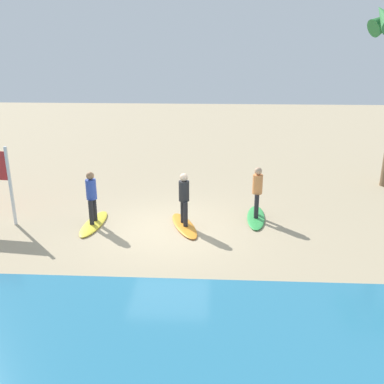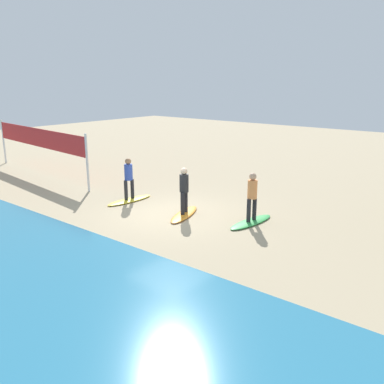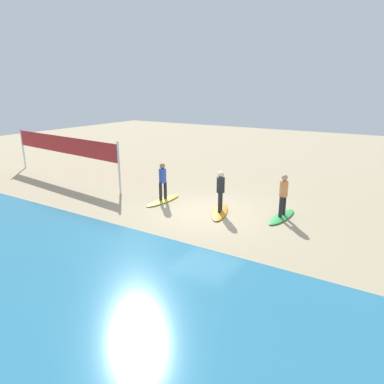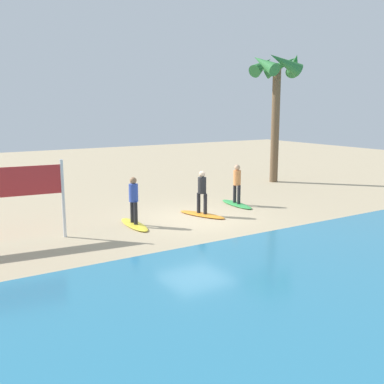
# 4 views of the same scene
# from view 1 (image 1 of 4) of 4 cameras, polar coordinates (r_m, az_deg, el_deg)

# --- Properties ---
(ground_plane) EXTENTS (60.00, 60.00, 0.00)m
(ground_plane) POSITION_cam_1_polar(r_m,az_deg,el_deg) (13.22, -3.07, -4.99)
(ground_plane) COLOR tan
(surfboard_green) EXTENTS (0.74, 2.14, 0.09)m
(surfboard_green) POSITION_cam_1_polar(r_m,az_deg,el_deg) (14.14, 8.48, -3.35)
(surfboard_green) COLOR green
(surfboard_green) RESTS_ON ground
(surfer_green) EXTENTS (0.32, 0.46, 1.64)m
(surfer_green) POSITION_cam_1_polar(r_m,az_deg,el_deg) (13.80, 8.67, 0.47)
(surfer_green) COLOR #232328
(surfer_green) RESTS_ON surfboard_green
(surfboard_orange) EXTENTS (1.22, 2.17, 0.09)m
(surfboard_orange) POSITION_cam_1_polar(r_m,az_deg,el_deg) (13.37, -1.04, -4.47)
(surfboard_orange) COLOR orange
(surfboard_orange) RESTS_ON ground
(surfer_orange) EXTENTS (0.32, 0.44, 1.64)m
(surfer_orange) POSITION_cam_1_polar(r_m,az_deg,el_deg) (13.01, -1.07, -0.45)
(surfer_orange) COLOR #232328
(surfer_orange) RESTS_ON surfboard_orange
(surfboard_yellow) EXTENTS (0.69, 2.13, 0.09)m
(surfboard_yellow) POSITION_cam_1_polar(r_m,az_deg,el_deg) (13.86, -12.90, -4.10)
(surfboard_yellow) COLOR yellow
(surfboard_yellow) RESTS_ON ground
(surfer_yellow) EXTENTS (0.32, 0.46, 1.64)m
(surfer_yellow) POSITION_cam_1_polar(r_m,az_deg,el_deg) (13.51, -13.20, -0.22)
(surfer_yellow) COLOR #232328
(surfer_yellow) RESTS_ON surfboard_yellow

